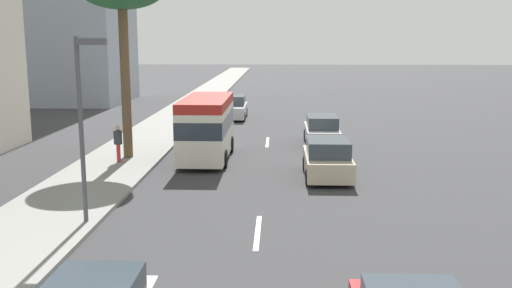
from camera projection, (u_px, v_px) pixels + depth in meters
ground_plane at (268, 137)px, 34.46m from camera, size 198.00×198.00×0.00m
sidewalk_right at (153, 135)px, 34.71m from camera, size 162.00×3.85×0.15m
lane_stripe_mid at (258, 232)px, 17.57m from camera, size 3.20×0.16×0.01m
lane_stripe_far at (267, 142)px, 32.84m from camera, size 3.20×0.16×0.01m
car_second at (327, 159)px, 24.39m from camera, size 4.23×1.95×1.67m
car_fourth at (233, 108)px, 42.55m from camera, size 4.47×1.92×1.69m
car_fifth at (322, 131)px, 31.92m from camera, size 4.46×1.84×1.66m
minibus_sixth at (207, 126)px, 27.90m from camera, size 6.29×2.27×3.04m
pedestrian_near_lamp at (118, 142)px, 26.76m from camera, size 0.30×0.37×1.71m
street_lamp at (84, 107)px, 17.51m from camera, size 0.24×0.97×5.74m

